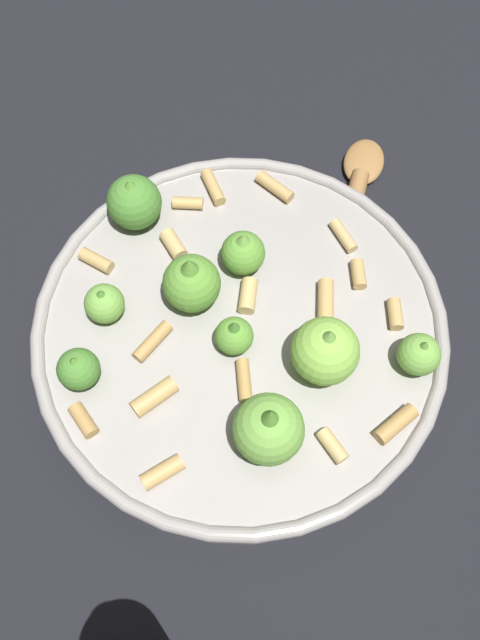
{
  "coord_description": "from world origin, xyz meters",
  "views": [
    {
      "loc": [
        -0.21,
        0.01,
        0.49
      ],
      "look_at": [
        0.0,
        0.0,
        0.06
      ],
      "focal_mm": 37.59,
      "sensor_mm": 36.0,
      "label": 1
    }
  ],
  "objects": [
    {
      "name": "wooden_spoon",
      "position": [
        0.1,
        -0.1,
        0.01
      ],
      "size": [
        0.23,
        0.1,
        0.02
      ],
      "color": "#9E703D",
      "rests_on": "ground"
    },
    {
      "name": "cooking_pan",
      "position": [
        -0.0,
        0.0,
        0.03
      ],
      "size": [
        0.31,
        0.31,
        0.11
      ],
      "color": "#9E9993",
      "rests_on": "ground"
    },
    {
      "name": "ground_plane",
      "position": [
        0.0,
        0.0,
        0.0
      ],
      "size": [
        2.4,
        2.4,
        0.0
      ],
      "primitive_type": "plane",
      "color": "black"
    }
  ]
}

